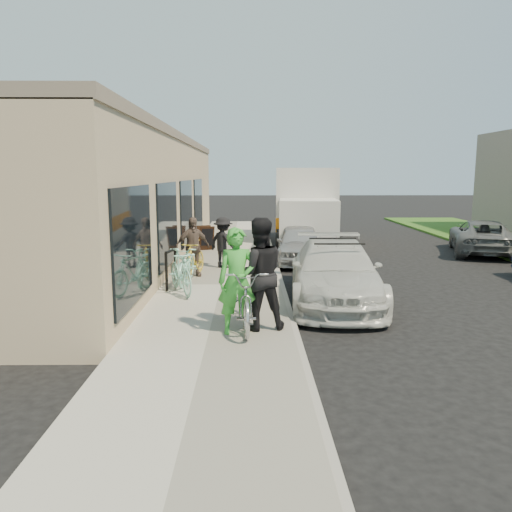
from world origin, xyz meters
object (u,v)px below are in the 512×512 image
object	(u,v)px
sedan_white	(335,272)
moving_truck	(306,211)
far_car_gray	(482,237)
cruiser_bike_c	(194,258)
bike_rack	(171,265)
sandwich_board	(206,238)
cruiser_bike_a	(181,272)
tandem_bike	(245,297)
man_standing	(259,274)
woman_rider	(237,281)
sedan_silver	(300,244)
cruiser_bike_b	(187,264)
bystander_b	(193,247)
bystander_a	(223,242)

from	to	relation	value
sedan_white	moving_truck	bearing A→B (deg)	92.45
sedan_white	far_car_gray	xyz separation A→B (m)	(6.65, 7.01, -0.08)
far_car_gray	cruiser_bike_c	size ratio (longest dim) A/B	2.75
cruiser_bike_c	bike_rack	bearing A→B (deg)	-92.80
sandwich_board	far_car_gray	distance (m)	10.22
moving_truck	cruiser_bike_a	xyz separation A→B (m)	(-3.96, -9.30, -0.74)
bike_rack	tandem_bike	world-z (taller)	tandem_bike
man_standing	cruiser_bike_a	distance (m)	3.30
sandwich_board	woman_rider	distance (m)	9.88
moving_truck	sedan_white	bearing A→B (deg)	-88.03
sedan_silver	cruiser_bike_b	size ratio (longest dim) A/B	2.01
sandwich_board	cruiser_bike_a	world-z (taller)	cruiser_bike_a
far_car_gray	man_standing	size ratio (longest dim) A/B	2.22
sedan_white	moving_truck	size ratio (longest dim) A/B	0.76
tandem_bike	bystander_b	distance (m)	4.88
bike_rack	sedan_white	bearing A→B (deg)	-11.50
sandwich_board	bystander_a	distance (m)	3.66
sedan_silver	man_standing	size ratio (longest dim) A/B	1.83
sedan_silver	cruiser_bike_b	bearing A→B (deg)	-126.73
bike_rack	moving_truck	xyz separation A→B (m)	(4.27, 8.81, 0.67)
bike_rack	cruiser_bike_a	xyz separation A→B (m)	(0.30, -0.49, -0.07)
moving_truck	cruiser_bike_b	size ratio (longest dim) A/B	3.57
sedan_silver	cruiser_bike_b	world-z (taller)	sedan_silver
cruiser_bike_b	woman_rider	bearing A→B (deg)	-67.83
tandem_bike	sandwich_board	bearing A→B (deg)	94.94
moving_truck	bystander_a	xyz separation A→B (m)	(-3.13, -6.08, -0.49)
bystander_a	cruiser_bike_b	bearing A→B (deg)	109.34
cruiser_bike_b	sedan_white	bearing A→B (deg)	-18.10
man_standing	woman_rider	bearing A→B (deg)	23.85
sandwich_board	sedan_silver	distance (m)	3.79
sandwich_board	sedan_silver	xyz separation A→B (m)	(3.27, -1.92, 0.03)
sedan_silver	far_car_gray	bearing A→B (deg)	19.29
sedan_silver	man_standing	bearing A→B (deg)	-96.82
far_car_gray	woman_rider	world-z (taller)	woman_rider
bike_rack	sedan_silver	size ratio (longest dim) A/B	0.26
cruiser_bike_a	sandwich_board	bearing A→B (deg)	67.03
cruiser_bike_c	far_car_gray	bearing A→B (deg)	37.24
sedan_silver	bike_rack	bearing A→B (deg)	-125.02
bystander_a	bystander_b	distance (m)	1.46
cruiser_bike_a	cruiser_bike_b	bearing A→B (deg)	66.63
man_standing	tandem_bike	bearing A→B (deg)	-29.05
man_standing	cruiser_bike_c	distance (m)	5.04
sandwich_board	tandem_bike	xyz separation A→B (m)	(1.53, -9.43, 0.11)
moving_truck	cruiser_bike_c	xyz separation A→B (m)	(-3.86, -7.31, -0.76)
cruiser_bike_b	tandem_bike	bearing A→B (deg)	-64.61
tandem_bike	cruiser_bike_b	bearing A→B (deg)	107.73
far_car_gray	bystander_a	size ratio (longest dim) A/B	2.96
cruiser_bike_a	moving_truck	bearing A→B (deg)	43.95
man_standing	cruiser_bike_a	xyz separation A→B (m)	(-1.78, 2.74, -0.50)
sedan_silver	cruiser_bike_c	distance (m)	4.27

